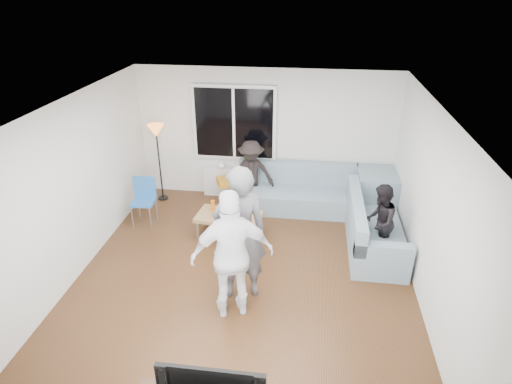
# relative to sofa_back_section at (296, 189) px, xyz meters

# --- Properties ---
(floor) EXTENTS (5.00, 5.50, 0.04)m
(floor) POSITION_rel_sofa_back_section_xyz_m (-0.66, -2.27, -0.45)
(floor) COLOR #56351C
(floor) RESTS_ON ground
(ceiling) EXTENTS (5.00, 5.50, 0.04)m
(ceiling) POSITION_rel_sofa_back_section_xyz_m (-0.66, -2.27, 2.20)
(ceiling) COLOR white
(ceiling) RESTS_ON ground
(wall_back) EXTENTS (5.00, 0.04, 2.60)m
(wall_back) POSITION_rel_sofa_back_section_xyz_m (-0.66, 0.50, 0.88)
(wall_back) COLOR silver
(wall_back) RESTS_ON ground
(wall_front) EXTENTS (5.00, 0.04, 2.60)m
(wall_front) POSITION_rel_sofa_back_section_xyz_m (-0.66, -5.04, 0.88)
(wall_front) COLOR silver
(wall_front) RESTS_ON ground
(wall_left) EXTENTS (0.04, 5.50, 2.60)m
(wall_left) POSITION_rel_sofa_back_section_xyz_m (-3.18, -2.27, 0.88)
(wall_left) COLOR silver
(wall_left) RESTS_ON ground
(wall_right) EXTENTS (0.04, 5.50, 2.60)m
(wall_right) POSITION_rel_sofa_back_section_xyz_m (1.86, -2.27, 0.88)
(wall_right) COLOR silver
(wall_right) RESTS_ON ground
(window_frame) EXTENTS (1.62, 0.06, 1.47)m
(window_frame) POSITION_rel_sofa_back_section_xyz_m (-1.26, 0.42, 1.12)
(window_frame) COLOR white
(window_frame) RESTS_ON wall_back
(window_glass) EXTENTS (1.50, 0.02, 1.35)m
(window_glass) POSITION_rel_sofa_back_section_xyz_m (-1.26, 0.38, 1.12)
(window_glass) COLOR black
(window_glass) RESTS_ON window_frame
(window_mullion) EXTENTS (0.05, 0.03, 1.35)m
(window_mullion) POSITION_rel_sofa_back_section_xyz_m (-1.26, 0.37, 1.12)
(window_mullion) COLOR white
(window_mullion) RESTS_ON window_frame
(radiator) EXTENTS (1.30, 0.12, 0.62)m
(radiator) POSITION_rel_sofa_back_section_xyz_m (-1.26, 0.38, -0.11)
(radiator) COLOR silver
(radiator) RESTS_ON floor
(potted_plant) EXTENTS (0.21, 0.18, 0.36)m
(potted_plant) POSITION_rel_sofa_back_section_xyz_m (-1.03, 0.35, 0.37)
(potted_plant) COLOR #2E6528
(potted_plant) RESTS_ON radiator
(vase) EXTENTS (0.17, 0.17, 0.15)m
(vase) POSITION_rel_sofa_back_section_xyz_m (-1.52, 0.35, 0.27)
(vase) COLOR white
(vase) RESTS_ON radiator
(sofa_back_section) EXTENTS (2.30, 0.85, 0.85)m
(sofa_back_section) POSITION_rel_sofa_back_section_xyz_m (0.00, 0.00, 0.00)
(sofa_back_section) COLOR gray
(sofa_back_section) RESTS_ON floor
(sofa_right_section) EXTENTS (2.00, 0.85, 0.85)m
(sofa_right_section) POSITION_rel_sofa_back_section_xyz_m (1.36, -1.14, 0.00)
(sofa_right_section) COLOR gray
(sofa_right_section) RESTS_ON floor
(sofa_corner) EXTENTS (0.85, 0.85, 0.85)m
(sofa_corner) POSITION_rel_sofa_back_section_xyz_m (1.55, 0.00, 0.00)
(sofa_corner) COLOR gray
(sofa_corner) RESTS_ON floor
(cushion_yellow) EXTENTS (0.48, 0.45, 0.14)m
(cushion_yellow) POSITION_rel_sofa_back_section_xyz_m (-1.34, -0.02, 0.09)
(cushion_yellow) COLOR #C07D1C
(cushion_yellow) RESTS_ON sofa_back_section
(cushion_red) EXTENTS (0.44, 0.41, 0.13)m
(cushion_red) POSITION_rel_sofa_back_section_xyz_m (-1.07, 0.06, 0.09)
(cushion_red) COLOR maroon
(cushion_red) RESTS_ON sofa_back_section
(coffee_table) EXTENTS (1.16, 0.72, 0.40)m
(coffee_table) POSITION_rel_sofa_back_section_xyz_m (-1.10, -1.13, -0.22)
(coffee_table) COLOR #A98552
(coffee_table) RESTS_ON floor
(pitcher) EXTENTS (0.17, 0.17, 0.17)m
(pitcher) POSITION_rel_sofa_back_section_xyz_m (-1.23, -1.25, 0.06)
(pitcher) COLOR maroon
(pitcher) RESTS_ON coffee_table
(side_chair) EXTENTS (0.43, 0.43, 0.86)m
(side_chair) POSITION_rel_sofa_back_section_xyz_m (-2.71, -0.93, 0.01)
(side_chair) COLOR #2764A9
(side_chair) RESTS_ON floor
(floor_lamp) EXTENTS (0.32, 0.32, 1.56)m
(floor_lamp) POSITION_rel_sofa_back_section_xyz_m (-2.71, 0.06, 0.36)
(floor_lamp) COLOR orange
(floor_lamp) RESTS_ON floor
(player_left) EXTENTS (0.83, 0.66, 1.98)m
(player_left) POSITION_rel_sofa_back_section_xyz_m (-0.65, -2.62, 0.56)
(player_left) COLOR #535358
(player_left) RESTS_ON floor
(player_right) EXTENTS (1.15, 0.76, 1.82)m
(player_right) POSITION_rel_sofa_back_section_xyz_m (-0.68, -3.01, 0.48)
(player_right) COLOR white
(player_right) RESTS_ON floor
(spectator_right) EXTENTS (0.61, 0.71, 1.25)m
(spectator_right) POSITION_rel_sofa_back_section_xyz_m (1.36, -1.42, 0.20)
(spectator_right) COLOR black
(spectator_right) RESTS_ON floor
(spectator_back) EXTENTS (0.92, 0.59, 1.34)m
(spectator_back) POSITION_rel_sofa_back_section_xyz_m (-0.88, 0.03, 0.25)
(spectator_back) COLOR black
(spectator_back) RESTS_ON floor
(television) EXTENTS (1.00, 0.13, 0.57)m
(television) POSITION_rel_sofa_back_section_xyz_m (-0.54, -4.77, 0.30)
(television) COLOR black
(television) RESTS_ON tv_console
(bottle_a) EXTENTS (0.07, 0.07, 0.21)m
(bottle_a) POSITION_rel_sofa_back_section_xyz_m (-1.40, -1.02, 0.08)
(bottle_a) COLOR #D3680C
(bottle_a) RESTS_ON coffee_table
(bottle_d) EXTENTS (0.07, 0.07, 0.25)m
(bottle_d) POSITION_rel_sofa_back_section_xyz_m (-0.86, -1.23, 0.10)
(bottle_d) COLOR #C45311
(bottle_d) RESTS_ON coffee_table
(bottle_c) EXTENTS (0.07, 0.07, 0.19)m
(bottle_c) POSITION_rel_sofa_back_section_xyz_m (-1.10, -1.02, 0.07)
(bottle_c) COLOR black
(bottle_c) RESTS_ON coffee_table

